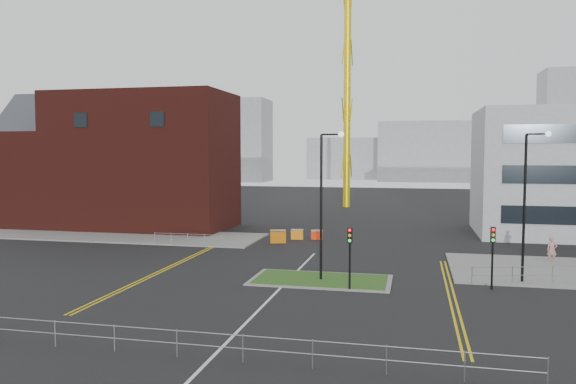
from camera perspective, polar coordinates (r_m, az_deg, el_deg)
name	(u,v)px	position (r m, az deg, el deg)	size (l,w,h in m)	color
ground	(253,315)	(27.98, -3.53, -12.41)	(200.00, 200.00, 0.00)	black
pavement_left	(115,235)	(55.67, -17.13, -4.23)	(28.00, 8.00, 0.12)	slate
island_kerb	(321,280)	(35.10, 3.35, -8.93)	(8.60, 4.60, 0.08)	slate
grass_island	(321,280)	(35.09, 3.35, -8.89)	(8.00, 4.00, 0.12)	#244A18
brick_building	(118,162)	(61.81, -16.89, 2.90)	(24.20, 10.07, 14.24)	#4B1812
tower_crane	(385,16)	(80.71, 9.84, 17.18)	(49.18, 21.63, 38.10)	yellow
streetlamp_island	(325,193)	(34.26, 3.75, -0.15)	(1.46, 0.36, 9.18)	black
streetlamp_right_near	(529,194)	(36.46, 23.25, -0.22)	(1.46, 0.36, 9.18)	black
traffic_light_island	(350,246)	(32.37, 6.30, -5.49)	(0.28, 0.33, 3.65)	black
traffic_light_right	(493,246)	(34.44, 20.08, -5.14)	(0.28, 0.33, 3.65)	black
railing_front	(209,340)	(22.31, -7.99, -14.66)	(24.05, 0.05, 1.10)	gray
railing_left	(188,238)	(48.05, -10.17, -4.59)	(6.05, 0.05, 1.10)	gray
centre_line	(264,304)	(29.83, -2.43, -11.35)	(0.15, 30.00, 0.01)	silver
yellow_left_a	(169,266)	(40.17, -11.97, -7.39)	(0.12, 24.00, 0.01)	gold
yellow_left_b	(173,266)	(40.05, -11.58, -7.42)	(0.12, 24.00, 0.01)	gold
yellow_right_a	(449,296)	(32.78, 16.01, -10.08)	(0.12, 20.00, 0.01)	gold
yellow_right_b	(454,296)	(32.80, 16.55, -10.08)	(0.12, 20.00, 0.01)	gold
skyline_a	(235,141)	(153.33, -5.38, 5.22)	(18.00, 12.00, 22.00)	gray
skyline_b	(424,152)	(155.77, 13.65, 4.00)	(24.00, 12.00, 16.00)	gray
skyline_c	(571,127)	(155.45, 26.79, 5.89)	(14.00, 12.00, 28.00)	gray
skyline_d	(360,159)	(166.48, 7.36, 3.39)	(30.00, 12.00, 12.00)	gray
pedestrian	(552,250)	(44.51, 25.24, -5.35)	(0.69, 0.45, 1.89)	tan
barrier_left	(297,234)	(51.11, 0.93, -4.28)	(1.13, 0.46, 0.93)	orange
barrier_mid	(278,236)	(49.11, -1.02, -4.48)	(1.43, 0.89, 1.14)	#CC690B
barrier_right	(317,234)	(51.02, 2.95, -4.33)	(1.08, 0.46, 0.88)	#F4330D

